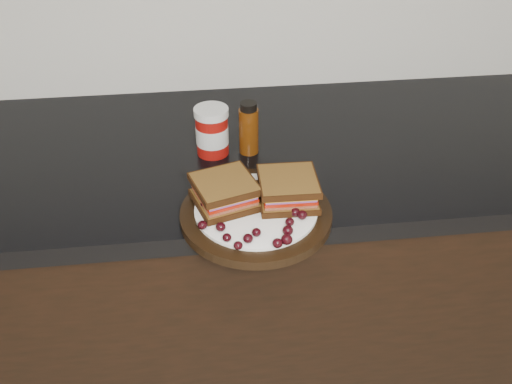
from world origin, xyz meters
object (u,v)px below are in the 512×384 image
Objects in this scene: sandwich_left at (225,192)px; condiment_jar at (212,131)px; plate at (256,214)px; oil_bottle at (249,128)px.

sandwich_left is 1.00× the size of condiment_jar.
sandwich_left reaches higher than plate.
sandwich_left is 0.91× the size of oil_bottle.
sandwich_left is at bearing 157.92° from plate.
oil_bottle is at bearing 55.44° from sandwich_left.
oil_bottle reaches higher than plate.
oil_bottle is (0.01, 0.24, 0.05)m from plate.
condiment_jar is 0.91× the size of oil_bottle.
condiment_jar is at bearing 177.28° from oil_bottle.
plate is at bearing -74.62° from condiment_jar.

